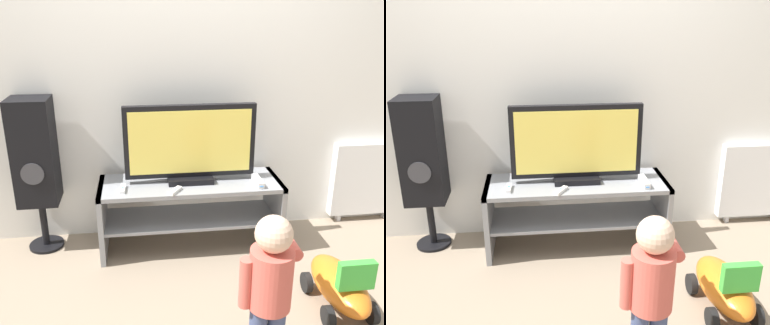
# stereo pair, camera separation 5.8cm
# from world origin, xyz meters

# --- Properties ---
(ground_plane) EXTENTS (16.00, 16.00, 0.00)m
(ground_plane) POSITION_xyz_m (0.00, 0.00, 0.00)
(ground_plane) COLOR gray
(wall_back) EXTENTS (10.00, 0.06, 2.60)m
(wall_back) POSITION_xyz_m (0.00, 0.52, 1.30)
(wall_back) COLOR silver
(wall_back) RESTS_ON ground_plane
(tv_stand) EXTENTS (1.29, 0.44, 0.51)m
(tv_stand) POSITION_xyz_m (0.00, 0.22, 0.34)
(tv_stand) COLOR gray
(tv_stand) RESTS_ON ground_plane
(television) EXTENTS (0.91, 0.20, 0.55)m
(television) POSITION_xyz_m (0.00, 0.24, 0.78)
(television) COLOR black
(television) RESTS_ON tv_stand
(game_console) EXTENTS (0.04, 0.20, 0.04)m
(game_console) POSITION_xyz_m (0.46, 0.13, 0.53)
(game_console) COLOR white
(game_console) RESTS_ON tv_stand
(remote_primary) EXTENTS (0.04, 0.13, 0.03)m
(remote_primary) POSITION_xyz_m (-0.47, 0.13, 0.52)
(remote_primary) COLOR white
(remote_primary) RESTS_ON tv_stand
(remote_secondary) EXTENTS (0.10, 0.13, 0.03)m
(remote_secondary) POSITION_xyz_m (-0.12, 0.06, 0.52)
(remote_secondary) COLOR white
(remote_secondary) RESTS_ON tv_stand
(child) EXTENTS (0.31, 0.46, 0.81)m
(child) POSITION_xyz_m (0.24, -0.92, 0.48)
(child) COLOR #3F4C72
(child) RESTS_ON ground_plane
(speaker_tower) EXTENTS (0.28, 0.27, 1.12)m
(speaker_tower) POSITION_xyz_m (-1.07, 0.34, 0.72)
(speaker_tower) COLOR black
(speaker_tower) RESTS_ON ground_plane
(ride_on_toy) EXTENTS (0.30, 0.58, 0.41)m
(ride_on_toy) POSITION_xyz_m (0.78, -0.59, 0.16)
(ride_on_toy) COLOR orange
(ride_on_toy) RESTS_ON ground_plane
(radiator) EXTENTS (0.59, 0.08, 0.67)m
(radiator) POSITION_xyz_m (1.48, 0.45, 0.36)
(radiator) COLOR white
(radiator) RESTS_ON ground_plane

